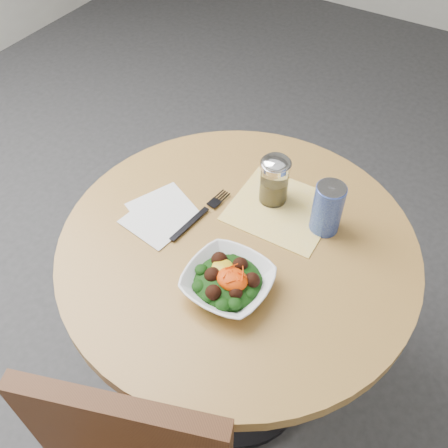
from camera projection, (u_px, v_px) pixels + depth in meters
name	position (u px, v px, depth m)	size (l,w,h in m)	color
ground	(234.00, 375.00, 1.80)	(6.00, 6.00, 0.00)	#2E2E31
table	(237.00, 287.00, 1.39)	(0.90, 0.90, 0.75)	black
cloth_napkin	(282.00, 209.00, 1.32)	(0.26, 0.24, 0.00)	yellow
paper_napkins	(161.00, 214.00, 1.30)	(0.20, 0.22, 0.00)	white
salad_bowl	(228.00, 281.00, 1.13)	(0.20, 0.20, 0.07)	white
fork	(202.00, 213.00, 1.30)	(0.05, 0.22, 0.00)	black
spice_shaker	(274.00, 180.00, 1.29)	(0.08, 0.08, 0.14)	silver
beverage_can	(327.00, 208.00, 1.22)	(0.08, 0.08, 0.14)	#0D1A93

